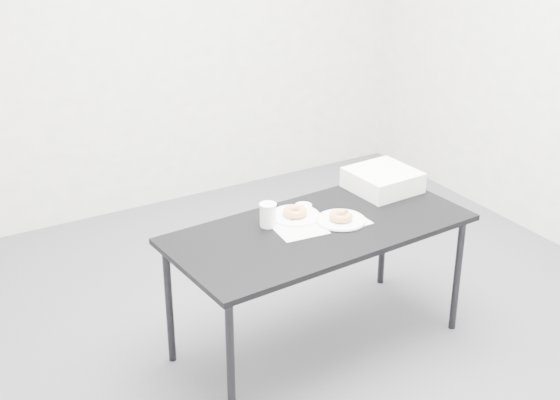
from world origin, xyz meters
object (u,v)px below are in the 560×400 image
table (319,236)px  plate_far (295,216)px  bakery_box (383,180)px  pen (296,216)px  plate_near (341,220)px  donut_near (341,216)px  scorecard (295,225)px  donut_far (295,212)px  coffee_cup (268,215)px

table → plate_far: size_ratio=5.99×
bakery_box → pen: bearing=-177.4°
plate_near → donut_near: size_ratio=2.13×
donut_near → scorecard: bearing=161.2°
donut_near → bakery_box: bearing=27.2°
donut_far → plate_near: bearing=-44.6°
plate_far → coffee_cup: size_ratio=2.15×
scorecard → plate_far: bearing=65.6°
table → coffee_cup: coffee_cup is taller
donut_far → coffee_cup: coffee_cup is taller
scorecard → donut_near: donut_near is taller
scorecard → bakery_box: 0.66m
table → coffee_cup: 0.28m
scorecard → pen: size_ratio=2.15×
plate_far → donut_far: bearing=0.0°
pen → plate_far: bearing=73.2°
pen → donut_near: 0.23m
plate_far → bakery_box: bearing=5.1°
scorecard → pen: (0.05, 0.08, 0.01)m
table → plate_far: 0.17m
scorecard → donut_near: bearing=-13.3°
plate_near → pen: bearing=136.1°
donut_near → plate_far: donut_near is taller
table → bakery_box: (0.55, 0.21, 0.11)m
table → donut_far: bearing=101.9°
table → donut_far: 0.18m
scorecard → donut_near: (0.22, -0.07, 0.03)m
coffee_cup → bakery_box: 0.77m
donut_near → plate_far: bearing=135.4°
table → plate_near: (0.12, -0.01, 0.06)m
bakery_box → donut_near: bearing=-155.9°
scorecard → coffee_cup: size_ratio=2.49×
donut_far → bakery_box: (0.59, 0.05, 0.03)m
plate_near → donut_near: 0.02m
plate_far → donut_far: (0.00, 0.00, 0.02)m
donut_far → table: bearing=-74.5°
table → scorecard: 0.13m
plate_far → bakery_box: (0.59, 0.05, 0.05)m
table → scorecard: (-0.10, 0.07, 0.05)m
pen → bakery_box: bearing=-31.7°
table → pen: (-0.04, 0.15, 0.06)m
coffee_cup → bakery_box: coffee_cup is taller
plate_near → plate_far: size_ratio=0.97×
pen → coffee_cup: (-0.17, -0.02, 0.05)m
coffee_cup → plate_near: bearing=-22.7°
plate_near → plate_far: plate_near is taller
pen → table: bearing=-112.1°
plate_far → coffee_cup: (-0.17, -0.02, 0.06)m
table → scorecard: size_ratio=5.15×
table → plate_far: (-0.04, 0.16, 0.06)m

